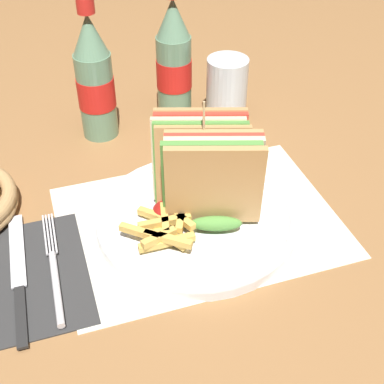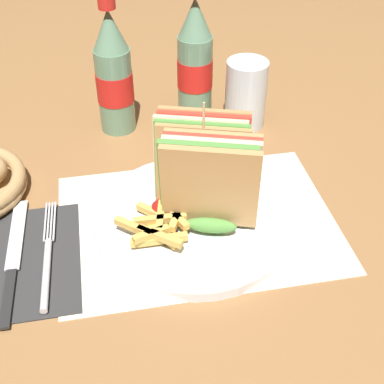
{
  "view_description": "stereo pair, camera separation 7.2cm",
  "coord_description": "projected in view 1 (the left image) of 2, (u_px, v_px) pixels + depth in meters",
  "views": [
    {
      "loc": [
        -0.19,
        -0.48,
        0.49
      ],
      "look_at": [
        -0.01,
        0.05,
        0.04
      ],
      "focal_mm": 50.0,
      "sensor_mm": 36.0,
      "label": 1
    },
    {
      "loc": [
        -0.12,
        -0.5,
        0.49
      ],
      "look_at": [
        -0.01,
        0.05,
        0.04
      ],
      "focal_mm": 50.0,
      "sensor_mm": 36.0,
      "label": 2
    }
  ],
  "objects": [
    {
      "name": "coke_bottle_far",
      "position": [
        174.0,
        62.0,
        0.89
      ],
      "size": [
        0.06,
        0.06,
        0.23
      ],
      "color": "slate",
      "rests_on": "ground_plane"
    },
    {
      "name": "ketchup_blob",
      "position": [
        168.0,
        208.0,
        0.71
      ],
      "size": [
        0.04,
        0.04,
        0.01
      ],
      "color": "maroon",
      "rests_on": "plate_main"
    },
    {
      "name": "napkin",
      "position": [
        37.0,
        272.0,
        0.66
      ],
      "size": [
        0.12,
        0.2,
        0.0
      ],
      "color": "#2D2D2D",
      "rests_on": "ground_plane"
    },
    {
      "name": "club_sandwich",
      "position": [
        207.0,
        169.0,
        0.69
      ],
      "size": [
        0.14,
        0.14,
        0.16
      ],
      "color": "tan",
      "rests_on": "plate_main"
    },
    {
      "name": "coke_bottle_near",
      "position": [
        95.0,
        80.0,
        0.84
      ],
      "size": [
        0.06,
        0.06,
        0.23
      ],
      "color": "slate",
      "rests_on": "ground_plane"
    },
    {
      "name": "placemat",
      "position": [
        199.0,
        221.0,
        0.73
      ],
      "size": [
        0.37,
        0.27,
        0.0
      ],
      "color": "silver",
      "rests_on": "ground_plane"
    },
    {
      "name": "plate_main",
      "position": [
        197.0,
        218.0,
        0.72
      ],
      "size": [
        0.27,
        0.27,
        0.02
      ],
      "color": "white",
      "rests_on": "ground_plane"
    },
    {
      "name": "knife",
      "position": [
        19.0,
        276.0,
        0.65
      ],
      "size": [
        0.02,
        0.22,
        0.0
      ],
      "rotation": [
        0.0,
        0.0,
        -0.03
      ],
      "color": "black",
      "rests_on": "napkin"
    },
    {
      "name": "glass_near",
      "position": [
        227.0,
        95.0,
        0.9
      ],
      "size": [
        0.07,
        0.07,
        0.11
      ],
      "color": "silver",
      "rests_on": "ground_plane"
    },
    {
      "name": "fries_pile",
      "position": [
        165.0,
        228.0,
        0.67
      ],
      "size": [
        0.09,
        0.1,
        0.02
      ],
      "color": "gold",
      "rests_on": "plate_main"
    },
    {
      "name": "ground_plane",
      "position": [
        212.0,
        235.0,
        0.71
      ],
      "size": [
        4.0,
        4.0,
        0.0
      ],
      "primitive_type": "plane",
      "color": "olive"
    },
    {
      "name": "fork",
      "position": [
        55.0,
        276.0,
        0.64
      ],
      "size": [
        0.02,
        0.19,
        0.01
      ],
      "rotation": [
        0.0,
        0.0,
        -0.03
      ],
      "color": "silver",
      "rests_on": "napkin"
    }
  ]
}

